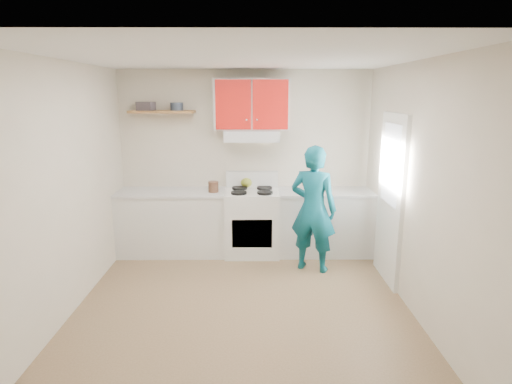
{
  "coord_description": "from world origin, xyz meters",
  "views": [
    {
      "loc": [
        0.12,
        -4.23,
        2.27
      ],
      "look_at": [
        0.15,
        0.55,
        1.15
      ],
      "focal_mm": 29.62,
      "sensor_mm": 36.0,
      "label": 1
    }
  ],
  "objects_px": {
    "stove": "(252,222)",
    "person": "(313,209)",
    "kettle": "(246,182)",
    "tin": "(177,106)",
    "crock": "(213,188)"
  },
  "relations": [
    {
      "from": "stove",
      "to": "person",
      "type": "bearing_deg",
      "value": -36.76
    },
    {
      "from": "kettle",
      "to": "person",
      "type": "relative_size",
      "value": 0.11
    },
    {
      "from": "kettle",
      "to": "tin",
      "type": "bearing_deg",
      "value": -173.05
    },
    {
      "from": "kettle",
      "to": "stove",
      "type": "bearing_deg",
      "value": -71.88
    },
    {
      "from": "tin",
      "to": "kettle",
      "type": "distance_m",
      "value": 1.46
    },
    {
      "from": "stove",
      "to": "kettle",
      "type": "distance_m",
      "value": 0.6
    },
    {
      "from": "kettle",
      "to": "crock",
      "type": "bearing_deg",
      "value": -145.41
    },
    {
      "from": "crock",
      "to": "person",
      "type": "relative_size",
      "value": 0.1
    },
    {
      "from": "stove",
      "to": "person",
      "type": "distance_m",
      "value": 1.05
    },
    {
      "from": "crock",
      "to": "person",
      "type": "bearing_deg",
      "value": -22.23
    },
    {
      "from": "kettle",
      "to": "person",
      "type": "distance_m",
      "value": 1.23
    },
    {
      "from": "crock",
      "to": "person",
      "type": "distance_m",
      "value": 1.44
    },
    {
      "from": "kettle",
      "to": "person",
      "type": "xyz_separation_m",
      "value": [
        0.87,
        -0.85,
        -0.17
      ]
    },
    {
      "from": "tin",
      "to": "person",
      "type": "xyz_separation_m",
      "value": [
        1.83,
        -0.74,
        -1.27
      ]
    },
    {
      "from": "tin",
      "to": "stove",
      "type": "bearing_deg",
      "value": -8.45
    }
  ]
}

